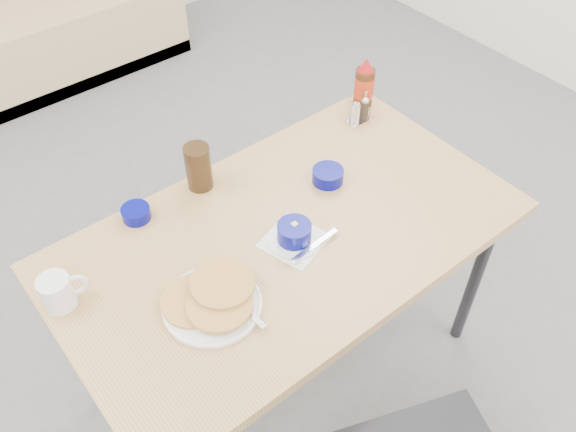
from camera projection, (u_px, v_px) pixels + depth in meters
ground at (330, 411)px, 2.24m from camera, size 6.00×6.00×0.00m
booth_bench at (12, 27)px, 3.50m from camera, size 1.90×0.56×1.22m
dining_table at (288, 246)px, 1.88m from camera, size 1.40×0.80×0.76m
pancake_plate at (212, 300)px, 1.64m from camera, size 0.27×0.29×0.05m
coffee_mug at (58, 291)px, 1.62m from camera, size 0.13×0.09×0.10m
grits_setting at (295, 235)px, 1.79m from camera, size 0.22×0.21×0.07m
creamer_bowl at (136, 213)px, 1.86m from camera, size 0.09×0.09×0.04m
butter_bowl at (328, 176)px, 1.98m from camera, size 0.10×0.10×0.05m
amber_tumbler at (198, 167)px, 1.92m from camera, size 0.09×0.09×0.16m
condiment_caddy at (360, 112)px, 2.19m from camera, size 0.09×0.06×0.11m
syrup_bottle at (364, 84)px, 2.23m from camera, size 0.07×0.07×0.19m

